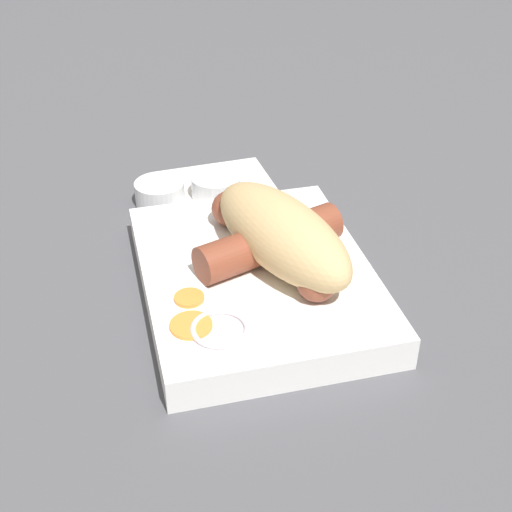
# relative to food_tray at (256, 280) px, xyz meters

# --- Properties ---
(ground_plane) EXTENTS (3.00, 3.00, 0.00)m
(ground_plane) POSITION_rel_food_tray_xyz_m (0.00, 0.00, -0.01)
(ground_plane) COLOR #4C4C51
(food_tray) EXTENTS (0.24, 0.19, 0.03)m
(food_tray) POSITION_rel_food_tray_xyz_m (0.00, 0.00, 0.00)
(food_tray) COLOR white
(food_tray) RESTS_ON ground_plane
(bread_roll) EXTENTS (0.18, 0.11, 0.06)m
(bread_roll) POSITION_rel_food_tray_xyz_m (-0.00, 0.02, 0.04)
(bread_roll) COLOR tan
(bread_roll) RESTS_ON food_tray
(sausage) EXTENTS (0.16, 0.13, 0.03)m
(sausage) POSITION_rel_food_tray_xyz_m (-0.01, 0.01, 0.03)
(sausage) COLOR brown
(sausage) RESTS_ON food_tray
(pickled_veggies) EXTENTS (0.08, 0.06, 0.00)m
(pickled_veggies) POSITION_rel_food_tray_xyz_m (0.07, -0.05, 0.02)
(pickled_veggies) COLOR orange
(pickled_veggies) RESTS_ON food_tray
(napkin) EXTENTS (0.12, 0.12, 0.00)m
(napkin) POSITION_rel_food_tray_xyz_m (-0.19, 0.01, -0.01)
(napkin) COLOR white
(napkin) RESTS_ON ground_plane
(condiment_cup_near) EXTENTS (0.05, 0.05, 0.02)m
(condiment_cup_near) POSITION_rel_food_tray_xyz_m (-0.17, 0.00, -0.00)
(condiment_cup_near) COLOR silver
(condiment_cup_near) RESTS_ON ground_plane
(condiment_cup_far) EXTENTS (0.05, 0.05, 0.02)m
(condiment_cup_far) POSITION_rel_food_tray_xyz_m (-0.17, -0.06, -0.00)
(condiment_cup_far) COLOR silver
(condiment_cup_far) RESTS_ON ground_plane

